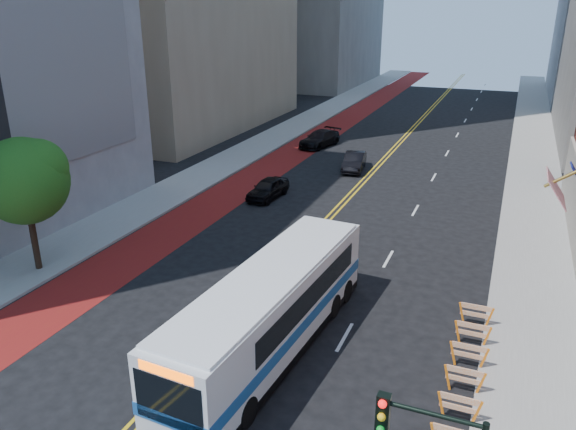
# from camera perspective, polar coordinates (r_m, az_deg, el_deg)

# --- Properties ---
(ground) EXTENTS (160.00, 160.00, 0.00)m
(ground) POSITION_cam_1_polar(r_m,az_deg,el_deg) (20.75, -12.86, -17.68)
(ground) COLOR black
(ground) RESTS_ON ground
(sidewalk_left) EXTENTS (4.00, 140.00, 0.15)m
(sidewalk_left) POSITION_cam_1_polar(r_m,az_deg,el_deg) (49.90, -4.89, 6.05)
(sidewalk_left) COLOR gray
(sidewalk_left) RESTS_ON ground
(sidewalk_right) EXTENTS (4.00, 140.00, 0.15)m
(sidewalk_right) POSITION_cam_1_polar(r_m,az_deg,el_deg) (44.83, 23.71, 2.62)
(sidewalk_right) COLOR gray
(sidewalk_right) RESTS_ON ground
(bus_lane_paint) EXTENTS (3.60, 140.00, 0.01)m
(bus_lane_paint) POSITION_cam_1_polar(r_m,az_deg,el_deg) (48.33, -0.73, 5.55)
(bus_lane_paint) COLOR maroon
(bus_lane_paint) RESTS_ON ground
(center_line_inner) EXTENTS (0.14, 140.00, 0.01)m
(center_line_inner) POSITION_cam_1_polar(r_m,az_deg,el_deg) (45.95, 8.44, 4.51)
(center_line_inner) COLOR gold
(center_line_inner) RESTS_ON ground
(center_line_outer) EXTENTS (0.14, 140.00, 0.01)m
(center_line_outer) POSITION_cam_1_polar(r_m,az_deg,el_deg) (45.87, 8.87, 4.45)
(center_line_outer) COLOR gold
(center_line_outer) RESTS_ON ground
(lane_dashes) EXTENTS (0.14, 98.20, 0.01)m
(lane_dashes) POSITION_cam_1_polar(r_m,az_deg,el_deg) (52.78, 15.86, 6.07)
(lane_dashes) COLOR silver
(lane_dashes) RESTS_ON ground
(construction_barriers) EXTENTS (1.42, 10.91, 1.00)m
(construction_barriers) POSITION_cam_1_polar(r_m,az_deg,el_deg) (20.35, 17.25, -16.63)
(construction_barriers) COLOR orange
(construction_barriers) RESTS_ON ground
(street_tree) EXTENTS (4.20, 4.20, 6.70)m
(street_tree) POSITION_cam_1_polar(r_m,az_deg,el_deg) (29.57, -25.15, 3.46)
(street_tree) COLOR black
(street_tree) RESTS_ON sidewalk_left
(transit_bus) EXTENTS (3.59, 12.59, 3.42)m
(transit_bus) POSITION_cam_1_polar(r_m,az_deg,el_deg) (21.68, -1.67, -9.54)
(transit_bus) COLOR silver
(transit_bus) RESTS_ON ground
(car_a) EXTENTS (1.97, 4.19, 1.38)m
(car_a) POSITION_cam_1_polar(r_m,az_deg,el_deg) (38.81, -2.05, 2.73)
(car_a) COLOR black
(car_a) RESTS_ON ground
(car_b) EXTENTS (2.09, 4.47, 1.42)m
(car_b) POSITION_cam_1_polar(r_m,az_deg,el_deg) (45.70, 6.75, 5.42)
(car_b) COLOR black
(car_b) RESTS_ON ground
(car_c) EXTENTS (3.16, 5.39, 1.47)m
(car_c) POSITION_cam_1_polar(r_m,az_deg,el_deg) (53.17, 3.24, 7.74)
(car_c) COLOR black
(car_c) RESTS_ON ground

